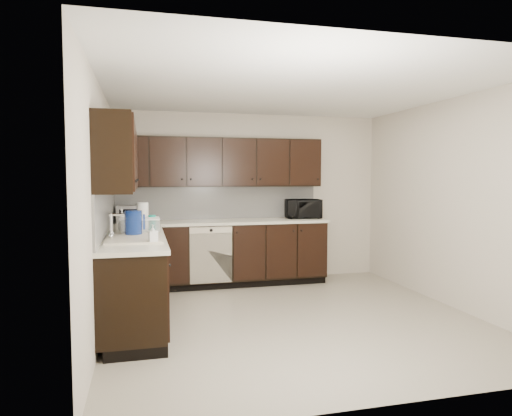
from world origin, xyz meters
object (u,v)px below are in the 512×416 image
(blue_pitcher, at_px, (133,223))
(sink, at_px, (134,245))
(toaster_oven, at_px, (131,214))
(microwave, at_px, (303,209))
(storage_bin, at_px, (140,226))

(blue_pitcher, bearing_deg, sink, -105.64)
(sink, bearing_deg, toaster_oven, 92.31)
(sink, height_order, microwave, microwave)
(sink, relative_size, toaster_oven, 2.20)
(microwave, relative_size, blue_pitcher, 1.91)
(sink, relative_size, microwave, 1.60)
(microwave, xyz_separation_m, blue_pitcher, (-2.44, -1.52, -0.01))
(toaster_oven, distance_m, blue_pitcher, 1.46)
(microwave, height_order, storage_bin, microwave)
(toaster_oven, bearing_deg, blue_pitcher, -85.53)
(toaster_oven, height_order, blue_pitcher, blue_pitcher)
(storage_bin, distance_m, blue_pitcher, 0.27)
(sink, bearing_deg, storage_bin, 84.14)
(toaster_oven, distance_m, storage_bin, 1.21)
(toaster_oven, relative_size, blue_pitcher, 1.39)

